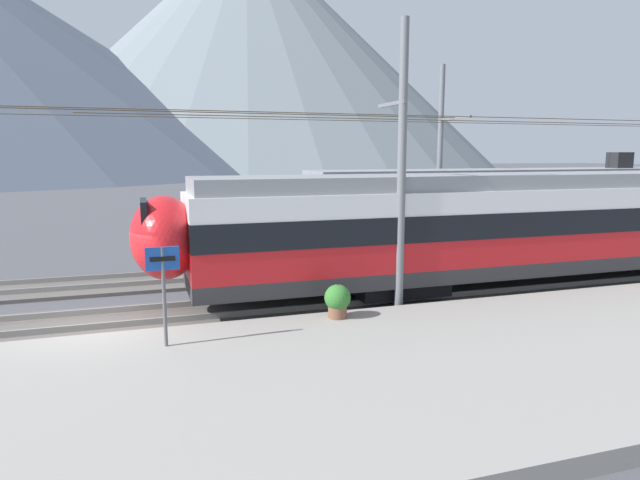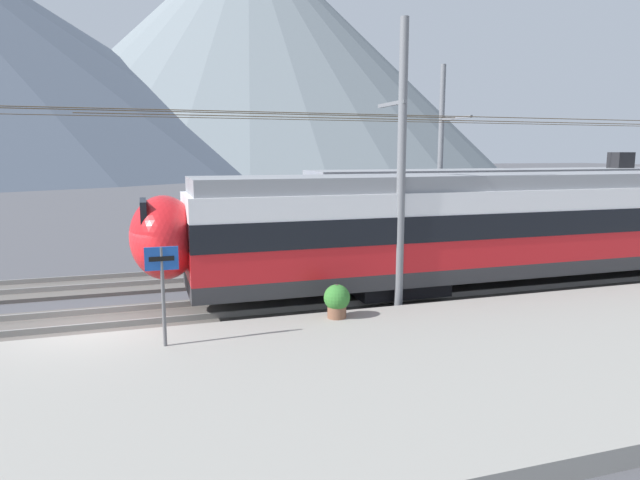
# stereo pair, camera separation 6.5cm
# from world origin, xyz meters

# --- Properties ---
(ground_plane) EXTENTS (400.00, 400.00, 0.00)m
(ground_plane) POSITION_xyz_m (0.00, 0.00, 0.00)
(ground_plane) COLOR #4C4C51
(platform_slab) EXTENTS (120.00, 7.73, 0.37)m
(platform_slab) POSITION_xyz_m (0.00, -4.74, 0.18)
(platform_slab) COLOR gray
(platform_slab) RESTS_ON ground
(track_near) EXTENTS (120.00, 3.00, 0.28)m
(track_near) POSITION_xyz_m (0.00, 0.98, 0.07)
(track_near) COLOR #5B5651
(track_near) RESTS_ON ground
(track_far) EXTENTS (120.00, 3.00, 0.28)m
(track_far) POSITION_xyz_m (0.00, 5.56, 0.07)
(track_far) COLOR #5B5651
(track_far) RESTS_ON ground
(train_near_platform) EXTENTS (34.13, 2.90, 4.27)m
(train_near_platform) POSITION_xyz_m (17.94, 0.98, 2.23)
(train_near_platform) COLOR #2D2D30
(train_near_platform) RESTS_ON track_near
(train_far_track) EXTENTS (24.03, 2.86, 4.27)m
(train_far_track) POSITION_xyz_m (17.75, 5.56, 2.22)
(train_far_track) COLOR #2D2D30
(train_far_track) RESTS_ON track_far
(catenary_mast_mid) EXTENTS (47.39, 1.69, 8.05)m
(catenary_mast_mid) POSITION_xyz_m (7.92, -0.32, 4.17)
(catenary_mast_mid) COLOR slate
(catenary_mast_mid) RESTS_ON ground
(catenary_mast_far_side) EXTENTS (47.39, 2.48, 8.31)m
(catenary_mast_far_side) POSITION_xyz_m (13.81, 7.57, 4.32)
(catenary_mast_far_side) COLOR slate
(catenary_mast_far_side) RESTS_ON ground
(platform_sign) EXTENTS (0.70, 0.08, 2.18)m
(platform_sign) POSITION_xyz_m (1.47, -2.26, 1.97)
(platform_sign) COLOR #59595B
(platform_sign) RESTS_ON platform_slab
(potted_plant_platform_edge) EXTENTS (0.67, 0.67, 0.86)m
(potted_plant_platform_edge) POSITION_xyz_m (5.71, -1.44, 0.85)
(potted_plant_platform_edge) COLOR brown
(potted_plant_platform_edge) RESTS_ON platform_slab
(mountain_central_peak) EXTENTS (144.05, 144.05, 69.18)m
(mountain_central_peak) POSITION_xyz_m (33.49, 154.16, 34.59)
(mountain_central_peak) COLOR slate
(mountain_central_peak) RESTS_ON ground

